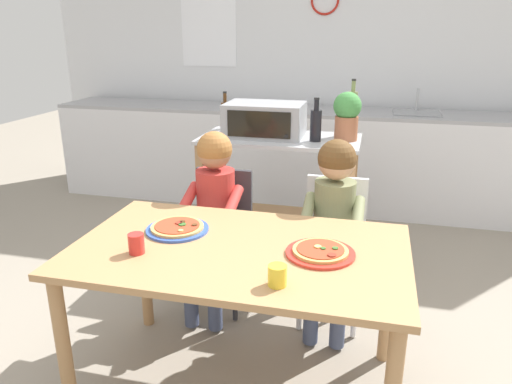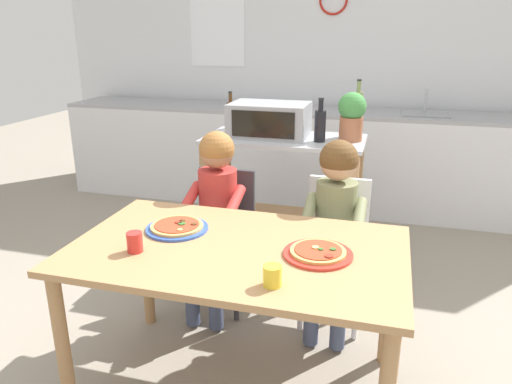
# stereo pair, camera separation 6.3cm
# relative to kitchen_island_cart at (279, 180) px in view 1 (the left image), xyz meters

# --- Properties ---
(ground_plane) EXTENTS (11.82, 11.82, 0.00)m
(ground_plane) POSITION_rel_kitchen_island_cart_xyz_m (0.09, -0.17, -0.61)
(ground_plane) COLOR gray
(back_wall_tiled) EXTENTS (5.53, 0.14, 2.70)m
(back_wall_tiled) POSITION_rel_kitchen_island_cart_xyz_m (0.09, 1.67, 0.74)
(back_wall_tiled) COLOR silver
(back_wall_tiled) RESTS_ON ground
(kitchen_counter) EXTENTS (4.98, 0.60, 1.11)m
(kitchen_counter) POSITION_rel_kitchen_island_cart_xyz_m (0.09, 1.26, -0.15)
(kitchen_counter) COLOR silver
(kitchen_counter) RESTS_ON ground
(kitchen_island_cart) EXTENTS (1.07, 0.54, 0.91)m
(kitchen_island_cart) POSITION_rel_kitchen_island_cart_xyz_m (0.00, 0.00, 0.00)
(kitchen_island_cart) COLOR #B7BABF
(kitchen_island_cart) RESTS_ON ground
(toaster_oven) EXTENTS (0.52, 0.37, 0.22)m
(toaster_oven) POSITION_rel_kitchen_island_cart_xyz_m (-0.11, 0.01, 0.42)
(toaster_oven) COLOR #999BA0
(toaster_oven) RESTS_ON kitchen_island_cart
(bottle_tall_green_wine) EXTENTS (0.07, 0.07, 0.38)m
(bottle_tall_green_wine) POSITION_rel_kitchen_island_cart_xyz_m (0.46, 0.19, 0.46)
(bottle_tall_green_wine) COLOR olive
(bottle_tall_green_wine) RESTS_ON kitchen_island_cart
(bottle_clear_vinegar) EXTENTS (0.06, 0.06, 0.27)m
(bottle_clear_vinegar) POSITION_rel_kitchen_island_cart_xyz_m (-0.44, 0.18, 0.41)
(bottle_clear_vinegar) COLOR #4C2D14
(bottle_clear_vinegar) RESTS_ON kitchen_island_cart
(bottle_brown_beer) EXTENTS (0.07, 0.07, 0.28)m
(bottle_brown_beer) POSITION_rel_kitchen_island_cart_xyz_m (0.25, -0.06, 0.42)
(bottle_brown_beer) COLOR black
(bottle_brown_beer) RESTS_ON kitchen_island_cart
(potted_herb_plant) EXTENTS (0.18, 0.18, 0.31)m
(potted_herb_plant) POSITION_rel_kitchen_island_cart_xyz_m (0.44, 0.02, 0.48)
(potted_herb_plant) COLOR #9E5B3D
(potted_herb_plant) RESTS_ON kitchen_island_cart
(dining_table) EXTENTS (1.43, 0.86, 0.72)m
(dining_table) POSITION_rel_kitchen_island_cart_xyz_m (0.09, -1.35, 0.02)
(dining_table) COLOR #AD7F51
(dining_table) RESTS_ON ground
(dining_chair_left) EXTENTS (0.36, 0.36, 0.81)m
(dining_chair_left) POSITION_rel_kitchen_island_cart_xyz_m (-0.23, -0.63, -0.13)
(dining_chair_left) COLOR #333338
(dining_chair_left) RESTS_ON ground
(dining_chair_right) EXTENTS (0.36, 0.36, 0.81)m
(dining_chair_right) POSITION_rel_kitchen_island_cart_xyz_m (0.44, -0.62, -0.13)
(dining_chair_right) COLOR silver
(dining_chair_right) RESTS_ON ground
(child_in_red_shirt) EXTENTS (0.32, 0.42, 1.06)m
(child_in_red_shirt) POSITION_rel_kitchen_island_cart_xyz_m (-0.23, -0.74, 0.08)
(child_in_red_shirt) COLOR #424C6B
(child_in_red_shirt) RESTS_ON ground
(child_in_olive_shirt) EXTENTS (0.32, 0.42, 1.05)m
(child_in_olive_shirt) POSITION_rel_kitchen_island_cart_xyz_m (0.44, -0.74, 0.08)
(child_in_olive_shirt) COLOR #424C6B
(child_in_olive_shirt) RESTS_ON ground
(pizza_plate_blue_rimmed) EXTENTS (0.29, 0.29, 0.03)m
(pizza_plate_blue_rimmed) POSITION_rel_kitchen_island_cart_xyz_m (-0.23, -1.25, 0.13)
(pizza_plate_blue_rimmed) COLOR #3356B7
(pizza_plate_blue_rimmed) RESTS_ON dining_table
(pizza_plate_red_rimmed) EXTENTS (0.29, 0.29, 0.03)m
(pizza_plate_red_rimmed) POSITION_rel_kitchen_island_cart_xyz_m (0.44, -1.34, 0.13)
(pizza_plate_red_rimmed) COLOR red
(pizza_plate_red_rimmed) RESTS_ON dining_table
(drinking_cup_yellow) EXTENTS (0.07, 0.07, 0.08)m
(drinking_cup_yellow) POSITION_rel_kitchen_island_cart_xyz_m (0.32, -1.63, 0.16)
(drinking_cup_yellow) COLOR yellow
(drinking_cup_yellow) RESTS_ON dining_table
(drinking_cup_red) EXTENTS (0.07, 0.07, 0.09)m
(drinking_cup_red) POSITION_rel_kitchen_island_cart_xyz_m (-0.31, -1.51, 0.16)
(drinking_cup_red) COLOR red
(drinking_cup_red) RESTS_ON dining_table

